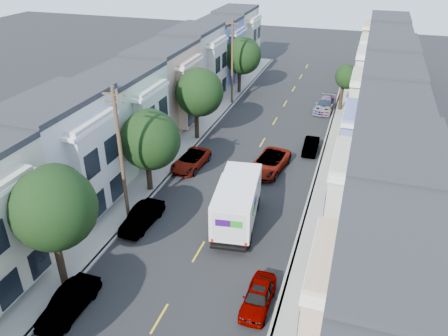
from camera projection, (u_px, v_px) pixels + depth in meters
name	position (u px, v px, depth m)	size (l,w,h in m)	color
ground	(199.00, 252.00, 28.98)	(160.00, 160.00, 0.00)	black
road_slab	(255.00, 155.00, 41.52)	(12.00, 70.00, 0.02)	black
curb_left	(196.00, 146.00, 43.14)	(0.30, 70.00, 0.15)	gray
curb_right	(319.00, 164.00, 39.85)	(0.30, 70.00, 0.15)	gray
sidewalk_left	(184.00, 144.00, 43.49)	(2.60, 70.00, 0.15)	gray
sidewalk_right	(334.00, 166.00, 39.49)	(2.60, 70.00, 0.15)	gray
centerline	(255.00, 155.00, 41.53)	(0.12, 70.00, 0.01)	gold
townhouse_row_left	(149.00, 140.00, 44.56)	(5.00, 70.00, 8.50)	#636CA2
townhouse_row_right	(377.00, 173.00, 38.49)	(5.00, 70.00, 8.50)	#636CA2
tree_b	(53.00, 209.00, 23.67)	(4.70, 4.70, 7.87)	black
tree_c	(149.00, 140.00, 33.68)	(4.70, 4.70, 6.94)	black
tree_d	(199.00, 93.00, 42.40)	(4.70, 4.70, 7.36)	black
tree_e	(242.00, 56.00, 55.32)	(4.70, 4.70, 7.29)	black
tree_far_r	(346.00, 78.00, 50.07)	(2.76, 2.76, 5.47)	black
utility_pole_near	(121.00, 157.00, 29.92)	(1.60, 0.26, 10.00)	#42301E
utility_pole_far	(232.00, 62.00, 51.67)	(1.60, 0.26, 10.00)	#42301E
fedex_truck	(237.00, 201.00, 30.95)	(2.71, 7.03, 3.37)	silver
lead_sedan	(269.00, 163.00, 38.55)	(2.55, 5.54, 1.54)	black
parked_left_b	(69.00, 303.00, 24.05)	(1.47, 4.16, 1.39)	black
parked_left_c	(142.00, 217.00, 31.28)	(1.48, 4.21, 1.40)	beige
parked_left_d	(191.00, 161.00, 39.12)	(2.22, 4.82, 1.34)	#4A150F
parked_right_b	(258.00, 297.00, 24.51)	(1.53, 3.99, 1.30)	silver
parked_right_c	(311.00, 146.00, 41.88)	(1.30, 3.68, 1.23)	black
parked_right_d	(325.00, 105.00, 51.60)	(2.04, 4.85, 1.46)	#0E1B38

